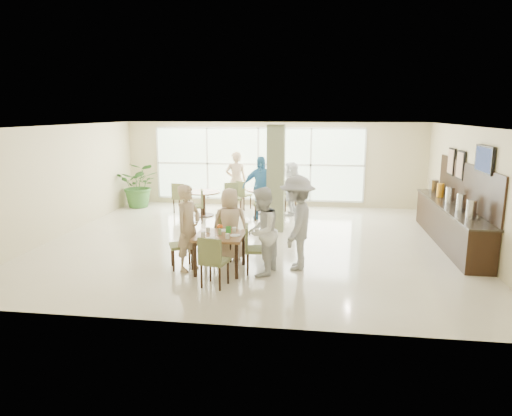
# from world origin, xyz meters

# --- Properties ---
(ground) EXTENTS (10.00, 10.00, 0.00)m
(ground) POSITION_xyz_m (0.00, 0.00, 0.00)
(ground) COLOR beige
(ground) RESTS_ON ground
(room_shell) EXTENTS (10.00, 10.00, 10.00)m
(room_shell) POSITION_xyz_m (0.00, 0.00, 1.70)
(room_shell) COLOR white
(room_shell) RESTS_ON ground
(window_bank) EXTENTS (7.00, 0.04, 7.00)m
(window_bank) POSITION_xyz_m (-0.50, 4.46, 1.40)
(window_bank) COLOR silver
(window_bank) RESTS_ON ground
(column) EXTENTS (0.45, 0.45, 2.80)m
(column) POSITION_xyz_m (0.40, 1.20, 1.40)
(column) COLOR #6C7551
(column) RESTS_ON ground
(main_table) EXTENTS (0.96, 0.96, 0.75)m
(main_table) POSITION_xyz_m (-0.39, -2.17, 0.66)
(main_table) COLOR brown
(main_table) RESTS_ON ground
(round_table_left) EXTENTS (1.02, 1.02, 0.75)m
(round_table_left) POSITION_xyz_m (-1.94, 2.63, 0.56)
(round_table_left) COLOR brown
(round_table_left) RESTS_ON ground
(round_table_right) EXTENTS (1.12, 1.12, 0.75)m
(round_table_right) POSITION_xyz_m (-0.15, 3.28, 0.58)
(round_table_right) COLOR brown
(round_table_right) RESTS_ON ground
(chairs_main_table) EXTENTS (2.10, 2.03, 0.95)m
(chairs_main_table) POSITION_xyz_m (-0.41, -2.18, 0.47)
(chairs_main_table) COLOR #606939
(chairs_main_table) RESTS_ON ground
(chairs_table_left) EXTENTS (2.22, 1.87, 0.95)m
(chairs_table_left) POSITION_xyz_m (-1.94, 2.61, 0.47)
(chairs_table_left) COLOR #606939
(chairs_table_left) RESTS_ON ground
(chairs_table_right) EXTENTS (2.09, 1.94, 0.95)m
(chairs_table_right) POSITION_xyz_m (-0.15, 3.27, 0.47)
(chairs_table_right) COLOR #606939
(chairs_table_right) RESTS_ON ground
(tabletop_clutter) EXTENTS (0.74, 0.81, 0.21)m
(tabletop_clutter) POSITION_xyz_m (-0.37, -2.19, 0.81)
(tabletop_clutter) COLOR white
(tabletop_clutter) RESTS_ON main_table
(buffet_counter) EXTENTS (0.64, 4.70, 1.95)m
(buffet_counter) POSITION_xyz_m (4.70, 0.51, 0.55)
(buffet_counter) COLOR black
(buffet_counter) RESTS_ON ground
(wall_tv) EXTENTS (0.06, 1.00, 0.58)m
(wall_tv) POSITION_xyz_m (4.94, -0.60, 2.15)
(wall_tv) COLOR black
(wall_tv) RESTS_ON ground
(framed_art_a) EXTENTS (0.05, 0.55, 0.70)m
(framed_art_a) POSITION_xyz_m (4.95, 1.00, 1.85)
(framed_art_a) COLOR black
(framed_art_a) RESTS_ON ground
(framed_art_b) EXTENTS (0.05, 0.55, 0.70)m
(framed_art_b) POSITION_xyz_m (4.95, 1.80, 1.85)
(framed_art_b) COLOR black
(framed_art_b) RESTS_ON ground
(potted_plant) EXTENTS (1.47, 1.47, 1.49)m
(potted_plant) POSITION_xyz_m (-4.37, 3.63, 0.75)
(potted_plant) COLOR #326227
(potted_plant) RESTS_ON ground
(teen_left) EXTENTS (0.63, 0.75, 1.74)m
(teen_left) POSITION_xyz_m (-1.02, -2.18, 0.87)
(teen_left) COLOR tan
(teen_left) RESTS_ON ground
(teen_far) EXTENTS (0.85, 0.63, 1.56)m
(teen_far) POSITION_xyz_m (-0.32, -1.43, 0.78)
(teen_far) COLOR tan
(teen_far) RESTS_ON ground
(teen_right) EXTENTS (0.82, 0.96, 1.72)m
(teen_right) POSITION_xyz_m (0.45, -2.24, 0.86)
(teen_right) COLOR white
(teen_right) RESTS_ON ground
(teen_standing) EXTENTS (0.84, 1.30, 1.91)m
(teen_standing) POSITION_xyz_m (1.11, -1.81, 0.95)
(teen_standing) COLOR #9B9A9D
(teen_standing) RESTS_ON ground
(adult_a) EXTENTS (1.13, 0.69, 1.86)m
(adult_a) POSITION_xyz_m (-0.17, 2.47, 0.93)
(adult_a) COLOR teal
(adult_a) RESTS_ON ground
(adult_b) EXTENTS (0.95, 1.62, 1.64)m
(adult_b) POSITION_xyz_m (0.69, 3.17, 0.82)
(adult_b) COLOR white
(adult_b) RESTS_ON ground
(adult_standing) EXTENTS (0.78, 0.61, 1.89)m
(adult_standing) POSITION_xyz_m (-1.13, 3.73, 0.94)
(adult_standing) COLOR tan
(adult_standing) RESTS_ON ground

